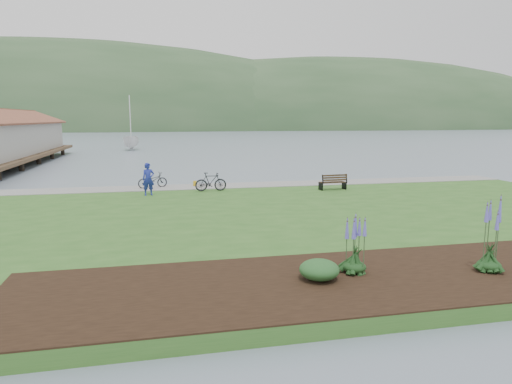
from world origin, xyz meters
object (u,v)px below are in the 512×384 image
Objects in this scene: park_bench at (333,182)px; person at (148,176)px; bicycle_a at (153,180)px; sailboat at (132,150)px.

park_bench is 10.28m from person.
bicycle_a is at bearing 160.06° from park_bench.
bicycle_a is (0.19, 2.59, -0.55)m from person.
park_bench is at bearing -13.01° from person.
bicycle_a is at bearing 74.84° from person.
park_bench is 0.77× the size of person.
bicycle_a is (-10.07, 2.96, -0.01)m from park_bench.
sailboat is (-2.97, 42.67, -1.41)m from person.
sailboat is at bearing 103.53° from park_bench.
park_bench is at bearing -68.65° from sailboat.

